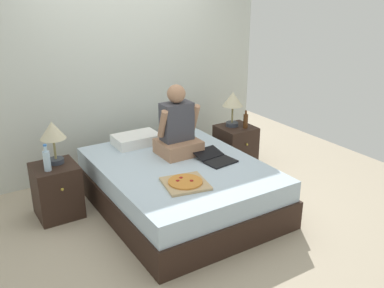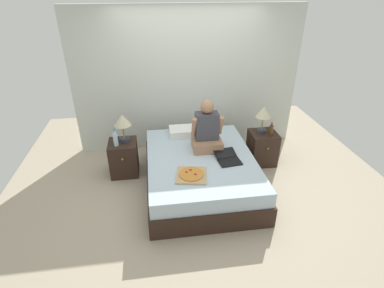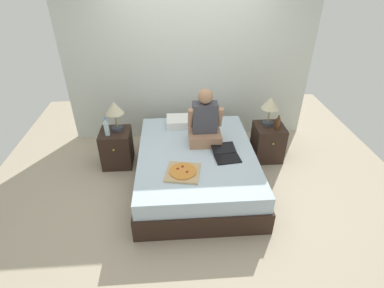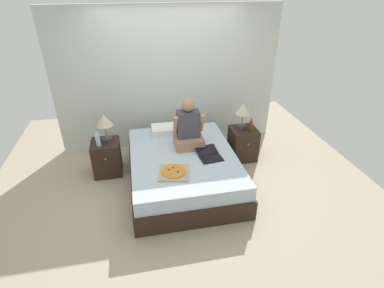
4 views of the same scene
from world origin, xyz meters
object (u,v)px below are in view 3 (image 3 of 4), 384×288
object	(u,v)px
bed	(196,167)
nightstand_left	(117,148)
lamp_on_left_nightstand	(115,110)
beer_bottle	(278,123)
nightstand_right	(268,142)
water_bottle	(107,128)
pizza_box	(183,172)
lamp_on_right_nightstand	(270,105)
person_seated	(205,123)
laptop	(226,155)

from	to	relation	value
bed	nightstand_left	world-z (taller)	nightstand_left
lamp_on_left_nightstand	beer_bottle	size ratio (longest dim) A/B	1.96
bed	lamp_on_left_nightstand	size ratio (longest dim) A/B	4.61
nightstand_left	beer_bottle	xyz separation A→B (m)	(2.40, -0.10, 0.38)
lamp_on_left_nightstand	nightstand_right	distance (m)	2.37
water_bottle	pizza_box	world-z (taller)	water_bottle
pizza_box	nightstand_left	bearing A→B (deg)	133.88
lamp_on_right_nightstand	beer_bottle	xyz separation A→B (m)	(0.10, -0.15, -0.23)
lamp_on_left_nightstand	lamp_on_right_nightstand	size ratio (longest dim) A/B	1.00
nightstand_left	person_seated	xyz separation A→B (m)	(1.30, -0.28, 0.52)
water_bottle	laptop	bearing A→B (deg)	-19.95
nightstand_left	lamp_on_left_nightstand	distance (m)	0.61
nightstand_right	beer_bottle	bearing A→B (deg)	-54.99
laptop	pizza_box	world-z (taller)	laptop
pizza_box	lamp_on_right_nightstand	bearing A→B (deg)	38.02
water_bottle	pizza_box	xyz separation A→B (m)	(1.04, -0.91, -0.14)
bed	person_seated	distance (m)	0.62
lamp_on_left_nightstand	person_seated	xyz separation A→B (m)	(1.26, -0.33, -0.09)
nightstand_left	lamp_on_left_nightstand	xyz separation A→B (m)	(0.04, 0.05, 0.61)
nightstand_left	beer_bottle	distance (m)	2.43
lamp_on_left_nightstand	water_bottle	bearing A→B (deg)	-130.60
nightstand_right	nightstand_left	bearing A→B (deg)	180.00
lamp_on_left_nightstand	laptop	xyz separation A→B (m)	(1.50, -0.73, -0.36)
bed	laptop	bearing A→B (deg)	-21.79
lamp_on_right_nightstand	beer_bottle	world-z (taller)	lamp_on_right_nightstand
water_bottle	beer_bottle	bearing A→B (deg)	-0.23
nightstand_left	pizza_box	distance (m)	1.41
nightstand_left	lamp_on_right_nightstand	bearing A→B (deg)	1.25
beer_bottle	pizza_box	size ratio (longest dim) A/B	0.49
water_bottle	lamp_on_left_nightstand	bearing A→B (deg)	49.40
person_seated	bed	bearing A→B (deg)	-117.89
lamp_on_left_nightstand	laptop	distance (m)	1.71
water_bottle	nightstand_right	world-z (taller)	water_bottle
lamp_on_right_nightstand	laptop	xyz separation A→B (m)	(-0.76, -0.73, -0.36)
lamp_on_left_nightstand	pizza_box	bearing A→B (deg)	-48.73
person_seated	nightstand_left	bearing A→B (deg)	168.05
lamp_on_right_nightstand	beer_bottle	size ratio (longest dim) A/B	1.96
lamp_on_left_nightstand	lamp_on_right_nightstand	world-z (taller)	same
nightstand_left	water_bottle	world-z (taller)	water_bottle
nightstand_left	laptop	xyz separation A→B (m)	(1.54, -0.68, 0.25)
bed	beer_bottle	size ratio (longest dim) A/B	9.02
nightstand_right	pizza_box	distance (m)	1.72
pizza_box	person_seated	bearing A→B (deg)	64.87
water_bottle	lamp_on_right_nightstand	world-z (taller)	lamp_on_right_nightstand
laptop	pizza_box	size ratio (longest dim) A/B	0.96
lamp_on_left_nightstand	lamp_on_right_nightstand	bearing A→B (deg)	0.00
lamp_on_left_nightstand	laptop	size ratio (longest dim) A/B	1.00
lamp_on_right_nightstand	lamp_on_left_nightstand	bearing A→B (deg)	180.00
nightstand_right	lamp_on_right_nightstand	bearing A→B (deg)	120.93
bed	laptop	distance (m)	0.50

